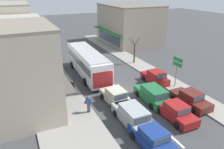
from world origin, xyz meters
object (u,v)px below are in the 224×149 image
object	(u,v)px
sedan_queue_far_back	(175,112)
parked_sedan_kerb_front	(190,99)
hatchback_adjacent_lane_lead	(115,96)
wagon_behind_bus_near	(152,95)
city_bus	(88,61)
traffic_light_downstreet	(49,32)
parked_hatchback_kerb_second	(155,77)
pedestrian_with_handbag_near	(72,87)
sedan_queue_gap_filler	(153,139)
street_tree_right	(134,51)
pedestrian_far_walker	(88,103)
pedestrian_browsing_midblock	(58,60)
directional_road_sign	(177,65)
wagon_behind_bus_mid	(132,115)

from	to	relation	value
sedan_queue_far_back	parked_sedan_kerb_front	bearing A→B (deg)	23.32
hatchback_adjacent_lane_lead	wagon_behind_bus_near	bearing A→B (deg)	-20.18
city_bus	traffic_light_downstreet	xyz separation A→B (m)	(-1.91, 15.56, 0.97)
parked_hatchback_kerb_second	pedestrian_with_handbag_near	distance (m)	9.82
sedan_queue_far_back	sedan_queue_gap_filler	world-z (taller)	same
street_tree_right	pedestrian_with_handbag_near	bearing A→B (deg)	-150.55
sedan_queue_far_back	pedestrian_far_walker	world-z (taller)	pedestrian_far_walker
city_bus	traffic_light_downstreet	bearing A→B (deg)	96.99
pedestrian_browsing_midblock	city_bus	bearing A→B (deg)	-59.28
wagon_behind_bus_near	pedestrian_with_handbag_near	bearing A→B (deg)	147.13
hatchback_adjacent_lane_lead	pedestrian_far_walker	world-z (taller)	pedestrian_far_walker
parked_hatchback_kerb_second	pedestrian_browsing_midblock	distance (m)	13.80
wagon_behind_bus_near	pedestrian_with_handbag_near	world-z (taller)	pedestrian_with_handbag_near
parked_sedan_kerb_front	pedestrian_far_walker	bearing A→B (deg)	163.81
directional_road_sign	pedestrian_browsing_midblock	world-z (taller)	directional_road_sign
wagon_behind_bus_mid	pedestrian_with_handbag_near	bearing A→B (deg)	115.46
hatchback_adjacent_lane_lead	parked_hatchback_kerb_second	size ratio (longest dim) A/B	1.01
parked_hatchback_kerb_second	street_tree_right	distance (m)	7.35
traffic_light_downstreet	pedestrian_far_walker	bearing A→B (deg)	-92.36
pedestrian_browsing_midblock	pedestrian_far_walker	world-z (taller)	same
parked_hatchback_kerb_second	street_tree_right	world-z (taller)	street_tree_right
wagon_behind_bus_near	directional_road_sign	bearing A→B (deg)	21.67
traffic_light_downstreet	directional_road_sign	world-z (taller)	traffic_light_downstreet
parked_sedan_kerb_front	pedestrian_far_walker	distance (m)	9.75
street_tree_right	pedestrian_with_handbag_near	world-z (taller)	street_tree_right
parked_sedan_kerb_front	pedestrian_far_walker	size ratio (longest dim) A/B	2.61
wagon_behind_bus_mid	sedan_queue_far_back	distance (m)	3.86
pedestrian_far_walker	parked_sedan_kerb_front	bearing A→B (deg)	-16.19
wagon_behind_bus_near	traffic_light_downstreet	size ratio (longest dim) A/B	1.09
pedestrian_far_walker	wagon_behind_bus_mid	bearing A→B (deg)	-46.37
pedestrian_browsing_midblock	parked_sedan_kerb_front	bearing A→B (deg)	-60.02
directional_road_sign	wagon_behind_bus_mid	bearing A→B (deg)	-152.73
sedan_queue_far_back	directional_road_sign	size ratio (longest dim) A/B	1.17
wagon_behind_bus_mid	pedestrian_far_walker	size ratio (longest dim) A/B	2.76
city_bus	pedestrian_with_handbag_near	world-z (taller)	city_bus
traffic_light_downstreet	pedestrian_far_walker	xyz separation A→B (m)	(-0.99, -24.17, -1.79)
pedestrian_with_handbag_near	pedestrian_browsing_midblock	size ratio (longest dim) A/B	1.00
sedan_queue_far_back	street_tree_right	distance (m)	14.68
sedan_queue_far_back	pedestrian_far_walker	bearing A→B (deg)	149.12
parked_sedan_kerb_front	pedestrian_far_walker	world-z (taller)	pedestrian_far_walker
wagon_behind_bus_near	street_tree_right	world-z (taller)	street_tree_right
parked_sedan_kerb_front	directional_road_sign	size ratio (longest dim) A/B	1.18
wagon_behind_bus_mid	pedestrian_with_handbag_near	distance (m)	7.62
pedestrian_far_walker	city_bus	bearing A→B (deg)	71.37
sedan_queue_far_back	traffic_light_downstreet	xyz separation A→B (m)	(-5.57, 28.10, 2.19)
parked_sedan_kerb_front	traffic_light_downstreet	size ratio (longest dim) A/B	1.01
city_bus	pedestrian_far_walker	bearing A→B (deg)	-108.63
sedan_queue_far_back	directional_road_sign	xyz separation A→B (m)	(4.20, 5.05, 2.04)
wagon_behind_bus_near	parked_hatchback_kerb_second	distance (m)	4.56
parked_hatchback_kerb_second	street_tree_right	xyz separation A→B (m)	(1.27, 7.15, 1.12)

